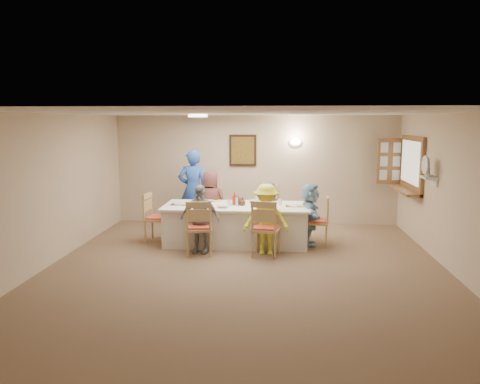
# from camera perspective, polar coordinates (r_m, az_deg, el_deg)

# --- Properties ---
(ground) EXTENTS (7.00, 7.00, 0.00)m
(ground) POSITION_cam_1_polar(r_m,az_deg,el_deg) (7.66, 0.67, -9.41)
(ground) COLOR brown
(room_walls) EXTENTS (7.00, 7.00, 7.00)m
(room_walls) POSITION_cam_1_polar(r_m,az_deg,el_deg) (7.33, 0.69, 1.91)
(room_walls) COLOR beige
(room_walls) RESTS_ON ground
(wall_picture) EXTENTS (0.62, 0.05, 0.72)m
(wall_picture) POSITION_cam_1_polar(r_m,az_deg,el_deg) (10.78, 0.34, 5.09)
(wall_picture) COLOR black
(wall_picture) RESTS_ON room_walls
(wall_sconce) EXTENTS (0.26, 0.09, 0.18)m
(wall_sconce) POSITION_cam_1_polar(r_m,az_deg,el_deg) (10.72, 6.78, 6.08)
(wall_sconce) COLOR white
(wall_sconce) RESTS_ON room_walls
(ceiling_light) EXTENTS (0.36, 0.36, 0.05)m
(ceiling_light) POSITION_cam_1_polar(r_m,az_deg,el_deg) (8.89, -5.16, 9.24)
(ceiling_light) COLOR white
(ceiling_light) RESTS_ON room_walls
(serving_hatch) EXTENTS (0.06, 1.50, 1.15)m
(serving_hatch) POSITION_cam_1_polar(r_m,az_deg,el_deg) (10.08, 20.22, 3.16)
(serving_hatch) COLOR brown
(serving_hatch) RESTS_ON room_walls
(hatch_sill) EXTENTS (0.30, 1.50, 0.05)m
(hatch_sill) POSITION_cam_1_polar(r_m,az_deg,el_deg) (10.11, 19.41, 0.21)
(hatch_sill) COLOR brown
(hatch_sill) RESTS_ON room_walls
(shutter_door) EXTENTS (0.55, 0.04, 1.00)m
(shutter_door) POSITION_cam_1_polar(r_m,az_deg,el_deg) (10.75, 17.80, 3.59)
(shutter_door) COLOR brown
(shutter_door) RESTS_ON room_walls
(fan_shelf) EXTENTS (0.22, 0.36, 0.03)m
(fan_shelf) POSITION_cam_1_polar(r_m,az_deg,el_deg) (8.78, 22.03, 1.65)
(fan_shelf) COLOR white
(fan_shelf) RESTS_ON room_walls
(desk_fan) EXTENTS (0.30, 0.30, 0.28)m
(desk_fan) POSITION_cam_1_polar(r_m,az_deg,el_deg) (8.76, 21.90, 2.63)
(desk_fan) COLOR #A5A5A8
(desk_fan) RESTS_ON fan_shelf
(dining_table) EXTENTS (2.80, 1.18, 0.76)m
(dining_table) POSITION_cam_1_polar(r_m,az_deg,el_deg) (9.12, -0.47, -3.97)
(dining_table) COLOR white
(dining_table) RESTS_ON ground
(chair_back_left) EXTENTS (0.50, 0.50, 0.94)m
(chair_back_left) POSITION_cam_1_polar(r_m,az_deg,el_deg) (9.95, -3.52, -2.40)
(chair_back_left) COLOR tan
(chair_back_left) RESTS_ON ground
(chair_back_right) EXTENTS (0.53, 0.53, 1.02)m
(chair_back_right) POSITION_cam_1_polar(r_m,az_deg,el_deg) (9.84, 3.42, -2.27)
(chair_back_right) COLOR tan
(chair_back_right) RESTS_ON ground
(chair_front_left) EXTENTS (0.55, 0.55, 1.01)m
(chair_front_left) POSITION_cam_1_polar(r_m,az_deg,el_deg) (8.39, -5.05, -4.26)
(chair_front_left) COLOR tan
(chair_front_left) RESTS_ON ground
(chair_front_right) EXTENTS (0.57, 0.57, 1.02)m
(chair_front_right) POSITION_cam_1_polar(r_m,az_deg,el_deg) (8.28, 3.19, -4.36)
(chair_front_right) COLOR tan
(chair_front_right) RESTS_ON ground
(chair_left_end) EXTENTS (0.52, 0.52, 0.98)m
(chair_left_end) POSITION_cam_1_polar(r_m,az_deg,el_deg) (9.36, -9.98, -3.08)
(chair_left_end) COLOR tan
(chair_left_end) RESTS_ON ground
(chair_right_end) EXTENTS (0.51, 0.51, 0.96)m
(chair_right_end) POSITION_cam_1_polar(r_m,az_deg,el_deg) (9.10, 9.32, -3.47)
(chair_right_end) COLOR tan
(chair_right_end) RESTS_ON ground
(diner_back_left) EXTENTS (0.75, 0.56, 1.37)m
(diner_back_left) POSITION_cam_1_polar(r_m,az_deg,el_deg) (9.79, -3.63, -1.29)
(diner_back_left) COLOR brown
(diner_back_left) RESTS_ON ground
(diner_back_right) EXTENTS (0.64, 0.54, 1.14)m
(diner_back_right) POSITION_cam_1_polar(r_m,az_deg,el_deg) (9.71, 3.41, -2.06)
(diner_back_right) COLOR #858DB5
(diner_back_right) RESTS_ON ground
(diner_front_left) EXTENTS (0.81, 0.49, 1.25)m
(diner_front_left) POSITION_cam_1_polar(r_m,az_deg,el_deg) (8.48, -4.92, -3.28)
(diner_front_left) COLOR #959595
(diner_front_left) RESTS_ON ground
(diner_front_right) EXTENTS (0.85, 0.52, 1.27)m
(diner_front_right) POSITION_cam_1_polar(r_m,az_deg,el_deg) (8.37, 3.22, -3.34)
(diner_front_right) COLOR #FCFE3B
(diner_front_right) RESTS_ON ground
(diner_right_end) EXTENTS (1.15, 0.45, 1.21)m
(diner_right_end) POSITION_cam_1_polar(r_m,az_deg,el_deg) (9.06, 8.52, -2.71)
(diner_right_end) COLOR #89B4D3
(diner_right_end) RESTS_ON ground
(caregiver) EXTENTS (0.78, 0.63, 1.76)m
(caregiver) POSITION_cam_1_polar(r_m,az_deg,el_deg) (10.29, -5.75, 0.27)
(caregiver) COLOR blue
(caregiver) RESTS_ON ground
(placemat_fl) EXTENTS (0.32, 0.24, 0.01)m
(placemat_fl) POSITION_cam_1_polar(r_m,az_deg,el_deg) (8.71, -4.66, -2.04)
(placemat_fl) COLOR #472B19
(placemat_fl) RESTS_ON dining_table
(plate_fl) EXTENTS (0.25, 0.25, 0.02)m
(plate_fl) POSITION_cam_1_polar(r_m,az_deg,el_deg) (8.70, -4.66, -1.97)
(plate_fl) COLOR white
(plate_fl) RESTS_ON dining_table
(napkin_fl) EXTENTS (0.14, 0.14, 0.01)m
(napkin_fl) POSITION_cam_1_polar(r_m,az_deg,el_deg) (8.63, -3.53, -2.07)
(napkin_fl) COLOR yellow
(napkin_fl) RESTS_ON dining_table
(placemat_fr) EXTENTS (0.35, 0.26, 0.01)m
(placemat_fr) POSITION_cam_1_polar(r_m,az_deg,el_deg) (8.60, 3.27, -2.16)
(placemat_fr) COLOR #472B19
(placemat_fr) RESTS_ON dining_table
(plate_fr) EXTENTS (0.25, 0.25, 0.02)m
(plate_fr) POSITION_cam_1_polar(r_m,az_deg,el_deg) (8.60, 3.27, -2.09)
(plate_fr) COLOR white
(plate_fr) RESTS_ON dining_table
(napkin_fr) EXTENTS (0.13, 0.13, 0.01)m
(napkin_fr) POSITION_cam_1_polar(r_m,az_deg,el_deg) (8.54, 4.47, -2.19)
(napkin_fr) COLOR yellow
(napkin_fr) RESTS_ON dining_table
(placemat_bl) EXTENTS (0.33, 0.24, 0.01)m
(placemat_bl) POSITION_cam_1_polar(r_m,az_deg,el_deg) (9.52, -3.85, -1.10)
(placemat_bl) COLOR #472B19
(placemat_bl) RESTS_ON dining_table
(plate_bl) EXTENTS (0.22, 0.22, 0.01)m
(plate_bl) POSITION_cam_1_polar(r_m,az_deg,el_deg) (9.52, -3.85, -1.04)
(plate_bl) COLOR white
(plate_bl) RESTS_ON dining_table
(napkin_bl) EXTENTS (0.15, 0.15, 0.01)m
(napkin_bl) POSITION_cam_1_polar(r_m,az_deg,el_deg) (9.45, -2.82, -1.12)
(napkin_bl) COLOR yellow
(napkin_bl) RESTS_ON dining_table
(placemat_br) EXTENTS (0.38, 0.28, 0.01)m
(placemat_br) POSITION_cam_1_polar(r_m,az_deg,el_deg) (9.42, 3.39, -1.20)
(placemat_br) COLOR #472B19
(placemat_br) RESTS_ON dining_table
(plate_br) EXTENTS (0.26, 0.26, 0.02)m
(plate_br) POSITION_cam_1_polar(r_m,az_deg,el_deg) (9.42, 3.39, -1.14)
(plate_br) COLOR white
(plate_br) RESTS_ON dining_table
(napkin_br) EXTENTS (0.15, 0.15, 0.01)m
(napkin_br) POSITION_cam_1_polar(r_m,az_deg,el_deg) (9.37, 4.48, -1.22)
(napkin_br) COLOR yellow
(napkin_br) RESTS_ON dining_table
(placemat_le) EXTENTS (0.36, 0.27, 0.01)m
(placemat_le) POSITION_cam_1_polar(r_m,az_deg,el_deg) (9.20, -7.32, -1.49)
(placemat_le) COLOR #472B19
(placemat_le) RESTS_ON dining_table
(plate_le) EXTENTS (0.25, 0.25, 0.02)m
(plate_le) POSITION_cam_1_polar(r_m,az_deg,el_deg) (9.20, -7.32, -1.43)
(plate_le) COLOR white
(plate_le) RESTS_ON dining_table
(napkin_le) EXTENTS (0.13, 0.13, 0.01)m
(napkin_le) POSITION_cam_1_polar(r_m,az_deg,el_deg) (9.12, -6.27, -1.53)
(napkin_le) COLOR yellow
(napkin_le) RESTS_ON dining_table
(placemat_re) EXTENTS (0.34, 0.25, 0.01)m
(placemat_re) POSITION_cam_1_polar(r_m,az_deg,el_deg) (9.01, 6.64, -1.70)
(placemat_re) COLOR #472B19
(placemat_re) RESTS_ON dining_table
(plate_re) EXTENTS (0.25, 0.25, 0.02)m
(plate_re) POSITION_cam_1_polar(r_m,az_deg,el_deg) (9.01, 6.64, -1.63)
(plate_re) COLOR white
(plate_re) RESTS_ON dining_table
(napkin_re) EXTENTS (0.14, 0.14, 0.01)m
(napkin_re) POSITION_cam_1_polar(r_m,az_deg,el_deg) (8.97, 7.80, -1.72)
(napkin_re) COLOR yellow
(napkin_re) RESTS_ON dining_table
(teacup_a) EXTENTS (0.16, 0.16, 0.09)m
(teacup_a) POSITION_cam_1_polar(r_m,az_deg,el_deg) (8.81, -5.67, -1.66)
(teacup_a) COLOR white
(teacup_a) RESTS_ON dining_table
(teacup_b) EXTENTS (0.15, 0.15, 0.09)m
(teacup_b) POSITION_cam_1_polar(r_m,az_deg,el_deg) (9.53, 2.14, -0.82)
(teacup_b) COLOR white
(teacup_b) RESTS_ON dining_table
(bowl_a) EXTENTS (0.26, 0.26, 0.06)m
(bowl_a) POSITION_cam_1_polar(r_m,az_deg,el_deg) (8.81, -2.13, -1.71)
(bowl_a) COLOR white
(bowl_a) RESTS_ON dining_table
(bowl_b) EXTENTS (0.24, 0.24, 0.06)m
(bowl_b) POSITION_cam_1_polar(r_m,az_deg,el_deg) (9.30, 1.60, -1.16)
(bowl_b) COLOR white
(bowl_b) RESTS_ON dining_table
(condiment_ketchup) EXTENTS (0.10, 0.10, 0.26)m
(condiment_ketchup) POSITION_cam_1_polar(r_m,az_deg,el_deg) (9.05, -0.67, -0.78)
(condiment_ketchup) COLOR red
(condiment_ketchup) RESTS_ON dining_table
(condiment_brown) EXTENTS (0.14, 0.14, 0.18)m
(condiment_brown) POSITION_cam_1_polar(r_m,az_deg,el_deg) (9.09, -0.20, -1.00)
(condiment_brown) COLOR #472313
(condiment_brown) RESTS_ON dining_table
(condiment_malt) EXTENTS (0.18, 0.18, 0.16)m
(condiment_malt) POSITION_cam_1_polar(r_m,az_deg,el_deg) (9.00, 0.29, -1.15)
(condiment_malt) COLOR #472313
(condiment_malt) RESTS_ON dining_table
(drinking_glass) EXTENTS (0.07, 0.07, 0.10)m
(drinking_glass) POSITION_cam_1_polar(r_m,az_deg,el_deg) (9.10, -1.39, -1.21)
(drinking_glass) COLOR silver
(drinking_glass) RESTS_ON dining_table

